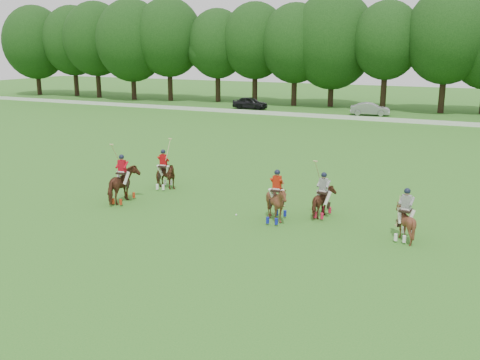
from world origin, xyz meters
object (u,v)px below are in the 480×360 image
at_px(car_mid, 370,109).
at_px(polo_red_b, 164,175).
at_px(polo_red_a, 123,185).
at_px(polo_stripe_b, 405,222).
at_px(polo_ball, 236,215).
at_px(polo_red_c, 277,203).
at_px(polo_stripe_a, 323,201).
at_px(car_left, 250,103).

height_order(car_mid, polo_red_b, polo_red_b).
bearing_deg(polo_red_b, polo_red_a, -96.74).
xyz_separation_m(polo_stripe_b, polo_ball, (-7.53, -0.11, -0.72)).
bearing_deg(polo_red_c, polo_stripe_a, 41.78).
bearing_deg(polo_stripe_a, polo_red_c, -138.22).
relative_size(car_mid, polo_ball, 48.07).
height_order(car_left, polo_stripe_b, polo_stripe_b).
relative_size(polo_red_a, polo_red_b, 1.10).
xyz_separation_m(car_mid, polo_red_b, (-3.51, -36.82, 0.06)).
xyz_separation_m(car_mid, polo_red_c, (4.20, -39.48, 0.16)).
relative_size(car_left, polo_red_c, 1.83).
distance_m(car_mid, polo_red_a, 40.14).
distance_m(car_mid, polo_stripe_b, 40.60).
height_order(polo_red_b, polo_red_c, polo_red_b).
relative_size(car_left, polo_ball, 48.60).
height_order(car_left, polo_red_a, polo_red_a).
height_order(car_mid, polo_stripe_a, polo_stripe_a).
bearing_deg(polo_red_a, polo_stripe_a, 11.47).
relative_size(polo_stripe_b, polo_ball, 24.08).
bearing_deg(car_mid, polo_red_a, 165.08).
distance_m(car_left, polo_red_b, 38.52).
xyz_separation_m(polo_red_a, polo_stripe_a, (9.77, 1.98, -0.16)).
xyz_separation_m(polo_red_b, polo_ball, (5.73, -2.71, -0.73)).
relative_size(polo_red_b, polo_stripe_a, 1.03).
bearing_deg(polo_red_a, polo_ball, 4.05).
xyz_separation_m(car_left, polo_ball, (17.06, -39.52, -0.70)).
xyz_separation_m(polo_red_a, polo_red_c, (8.08, 0.47, -0.04)).
relative_size(polo_red_c, polo_stripe_b, 1.10).
xyz_separation_m(polo_red_b, polo_stripe_a, (9.40, -1.16, -0.02)).
relative_size(car_left, polo_red_a, 1.46).
distance_m(polo_stripe_a, polo_stripe_b, 4.12).
relative_size(polo_red_c, polo_ball, 26.55).
height_order(polo_red_c, polo_stripe_b, polo_red_c).
bearing_deg(polo_stripe_a, car_left, 118.64).
height_order(car_left, car_mid, car_left).
bearing_deg(polo_red_c, polo_ball, -178.79).
xyz_separation_m(car_mid, polo_ball, (2.22, -39.52, -0.67)).
xyz_separation_m(car_left, polo_stripe_a, (20.74, -37.97, 0.00)).
xyz_separation_m(car_mid, polo_red_a, (-3.88, -39.95, 0.19)).
bearing_deg(polo_ball, polo_red_a, -175.95).
bearing_deg(polo_stripe_a, car_mid, 98.82).
relative_size(car_mid, polo_stripe_a, 1.63).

